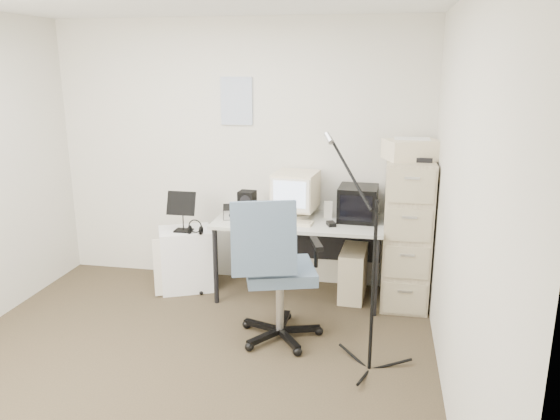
% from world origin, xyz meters
% --- Properties ---
extents(floor, '(3.60, 3.60, 0.01)m').
position_xyz_m(floor, '(0.00, 0.00, -0.01)').
color(floor, '#342E1F').
rests_on(floor, ground).
extents(wall_back, '(3.60, 0.02, 2.50)m').
position_xyz_m(wall_back, '(0.00, 1.80, 1.25)').
color(wall_back, beige).
rests_on(wall_back, ground).
extents(wall_right, '(0.02, 3.60, 2.50)m').
position_xyz_m(wall_right, '(1.80, 0.00, 1.25)').
color(wall_right, beige).
rests_on(wall_right, ground).
extents(wall_calendar, '(0.30, 0.02, 0.44)m').
position_xyz_m(wall_calendar, '(-0.02, 1.79, 1.75)').
color(wall_calendar, white).
rests_on(wall_calendar, wall_back).
extents(filing_cabinet, '(0.40, 0.60, 1.30)m').
position_xyz_m(filing_cabinet, '(1.58, 1.48, 0.65)').
color(filing_cabinet, beige).
rests_on(filing_cabinet, floor).
extents(printer, '(0.52, 0.44, 0.17)m').
position_xyz_m(printer, '(1.58, 1.50, 1.38)').
color(printer, beige).
rests_on(printer, filing_cabinet).
extents(desk, '(1.50, 0.70, 0.73)m').
position_xyz_m(desk, '(0.63, 1.45, 0.36)').
color(desk, '#BABABA').
rests_on(desk, floor).
extents(crt_monitor, '(0.41, 0.43, 0.41)m').
position_xyz_m(crt_monitor, '(0.58, 1.56, 0.94)').
color(crt_monitor, beige).
rests_on(crt_monitor, desk).
extents(crt_tv, '(0.35, 0.37, 0.31)m').
position_xyz_m(crt_tv, '(1.14, 1.55, 0.88)').
color(crt_tv, black).
rests_on(crt_tv, desk).
extents(desk_speaker, '(0.08, 0.08, 0.14)m').
position_xyz_m(desk_speaker, '(0.88, 1.58, 0.80)').
color(desk_speaker, silver).
rests_on(desk_speaker, desk).
extents(keyboard, '(0.42, 0.18, 0.02)m').
position_xyz_m(keyboard, '(0.56, 1.31, 0.74)').
color(keyboard, beige).
rests_on(keyboard, desk).
extents(mouse, '(0.10, 0.12, 0.03)m').
position_xyz_m(mouse, '(0.93, 1.32, 0.75)').
color(mouse, black).
rests_on(mouse, desk).
extents(radio_receiver, '(0.39, 0.32, 0.10)m').
position_xyz_m(radio_receiver, '(0.09, 1.46, 0.78)').
color(radio_receiver, black).
rests_on(radio_receiver, desk).
extents(radio_speaker, '(0.16, 0.15, 0.14)m').
position_xyz_m(radio_speaker, '(0.15, 1.47, 0.90)').
color(radio_speaker, black).
rests_on(radio_speaker, radio_receiver).
extents(papers, '(0.24, 0.31, 0.02)m').
position_xyz_m(papers, '(0.28, 1.27, 0.74)').
color(papers, white).
rests_on(papers, desk).
extents(pc_tower, '(0.24, 0.50, 0.46)m').
position_xyz_m(pc_tower, '(1.13, 1.52, 0.23)').
color(pc_tower, beige).
rests_on(pc_tower, floor).
extents(office_chair, '(0.84, 0.84, 1.16)m').
position_xyz_m(office_chair, '(0.61, 0.62, 0.58)').
color(office_chair, '#485F77').
rests_on(office_chair, floor).
extents(side_cart, '(0.59, 0.54, 0.59)m').
position_xyz_m(side_cart, '(-0.45, 1.42, 0.29)').
color(side_cart, white).
rests_on(side_cart, floor).
extents(music_stand, '(0.30, 0.23, 0.39)m').
position_xyz_m(music_stand, '(-0.44, 1.36, 0.78)').
color(music_stand, black).
rests_on(music_stand, side_cart).
extents(headphones, '(0.17, 0.17, 0.03)m').
position_xyz_m(headphones, '(-0.30, 1.31, 0.63)').
color(headphones, black).
rests_on(headphones, side_cart).
extents(mic_stand, '(0.03, 0.03, 1.61)m').
position_xyz_m(mic_stand, '(1.32, 0.29, 0.81)').
color(mic_stand, black).
rests_on(mic_stand, floor).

